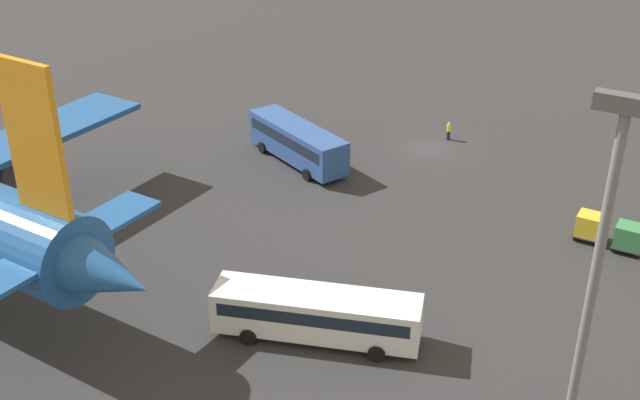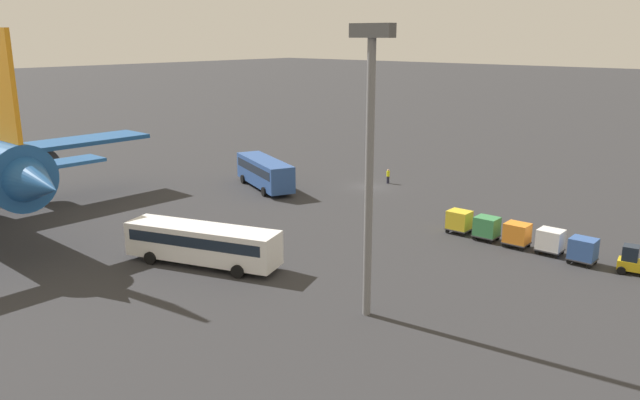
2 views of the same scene
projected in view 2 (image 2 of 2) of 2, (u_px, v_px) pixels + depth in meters
name	position (u px, v px, depth m)	size (l,w,h in m)	color
ground_plane	(369.00, 187.00, 72.38)	(600.00, 600.00, 0.00)	#2D2D30
shuttle_bus_near	(265.00, 171.00, 71.31)	(11.29, 6.90, 3.36)	#2D5199
shuttle_bus_far	(202.00, 242.00, 47.45)	(12.53, 6.72, 3.04)	white
baggage_tug	(634.00, 261.00, 45.91)	(2.59, 1.98, 2.10)	gold
worker_person	(388.00, 176.00, 73.90)	(0.38, 0.38, 1.74)	#1E1E2D
cargo_cart_blue	(583.00, 249.00, 47.71)	(2.03, 1.72, 2.06)	#38383D
cargo_cart_white	(550.00, 240.00, 49.84)	(2.03, 1.72, 2.06)	#38383D
cargo_cart_orange	(517.00, 234.00, 51.49)	(2.03, 1.72, 2.06)	#38383D
cargo_cart_green	(487.00, 227.00, 53.27)	(2.03, 1.72, 2.06)	#38383D
cargo_cart_yellow	(459.00, 220.00, 55.16)	(2.03, 1.72, 2.06)	#38383D
light_pole	(370.00, 144.00, 36.62)	(2.80, 0.70, 17.73)	slate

